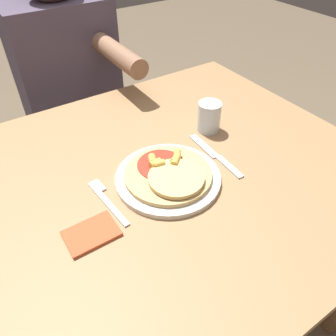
{
  "coord_description": "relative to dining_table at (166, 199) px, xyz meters",
  "views": [
    {
      "loc": [
        -0.35,
        -0.55,
        1.34
      ],
      "look_at": [
        -0.01,
        -0.03,
        0.8
      ],
      "focal_mm": 35.0,
      "sensor_mm": 36.0,
      "label": 1
    }
  ],
  "objects": [
    {
      "name": "drinking_glass",
      "position": [
        0.21,
        0.09,
        0.15
      ],
      "size": [
        0.07,
        0.07,
        0.09
      ],
      "color": "silver",
      "rests_on": "dining_table"
    },
    {
      "name": "knife",
      "position": [
        0.15,
        -0.03,
        0.11
      ],
      "size": [
        0.03,
        0.22,
        0.0
      ],
      "color": "silver",
      "rests_on": "dining_table"
    },
    {
      "name": "dining_table",
      "position": [
        0.0,
        0.0,
        0.0
      ],
      "size": [
        1.12,
        0.96,
        0.76
      ],
      "color": "#9E754C",
      "rests_on": "ground_plane"
    },
    {
      "name": "person_diner",
      "position": [
        0.01,
        0.75,
        0.05
      ],
      "size": [
        0.39,
        0.52,
        1.2
      ],
      "color": "#2D2D38",
      "rests_on": "ground_plane"
    },
    {
      "name": "fork",
      "position": [
        -0.18,
        -0.01,
        0.11
      ],
      "size": [
        0.03,
        0.18,
        0.0
      ],
      "color": "silver",
      "rests_on": "dining_table"
    },
    {
      "name": "plate",
      "position": [
        -0.01,
        -0.03,
        0.12
      ],
      "size": [
        0.27,
        0.27,
        0.01
      ],
      "color": "silver",
      "rests_on": "dining_table"
    },
    {
      "name": "pizza",
      "position": [
        -0.01,
        -0.04,
        0.13
      ],
      "size": [
        0.22,
        0.22,
        0.04
      ],
      "color": "tan",
      "rests_on": "plate"
    },
    {
      "name": "napkin",
      "position": [
        -0.25,
        -0.09,
        0.11
      ],
      "size": [
        0.11,
        0.08,
        0.01
      ],
      "color": "#C6512D",
      "rests_on": "dining_table"
    },
    {
      "name": "ground_plane",
      "position": [
        0.0,
        0.0,
        -0.65
      ],
      "size": [
        8.0,
        8.0,
        0.0
      ],
      "primitive_type": "plane",
      "color": "brown"
    }
  ]
}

